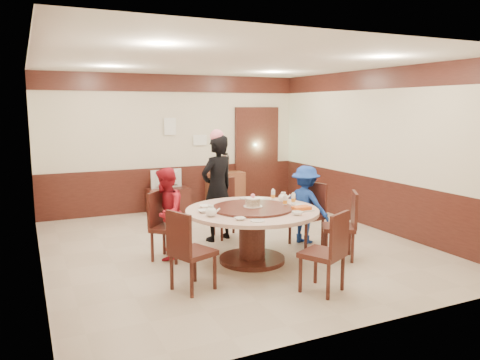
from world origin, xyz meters
name	(u,v)px	position (x,y,z in m)	size (l,w,h in m)	color
room	(234,178)	(0.01, 0.01, 1.08)	(6.00, 6.04, 2.84)	#C0B09A
banquet_table	(252,224)	(-0.06, -0.75, 0.53)	(1.84, 1.84, 0.78)	#3E1913
chair_0	(307,225)	(1.10, -0.38, 0.30)	(0.52, 0.52, 0.97)	#3E1913
chair_1	(227,219)	(0.14, 0.56, 0.30)	(0.45, 0.46, 0.97)	#3E1913
chair_2	(168,238)	(-1.09, -0.16, 0.30)	(0.62, 0.62, 0.97)	#3E1913
chair_3	(192,265)	(-1.16, -1.38, 0.30)	(0.58, 0.57, 0.97)	#3E1913
chair_4	(324,266)	(0.22, -2.08, 0.30)	(0.59, 0.60, 0.97)	#3E1913
chair_5	(340,238)	(1.14, -1.17, 0.30)	(0.61, 0.61, 0.97)	#3E1913
person_standing	(217,188)	(-0.08, 0.45, 0.85)	(0.62, 0.41, 1.71)	black
person_red	(166,213)	(-1.10, -0.10, 0.65)	(0.63, 0.49, 1.31)	#AB1624
person_blue	(305,205)	(1.13, -0.27, 0.62)	(0.80, 0.46, 1.23)	#173996
birthday_cake	(253,202)	(-0.03, -0.73, 0.84)	(0.26, 0.26, 0.18)	white
teapot_left	(211,212)	(-0.73, -0.93, 0.81)	(0.17, 0.15, 0.13)	white
teapot_right	(283,198)	(0.59, -0.50, 0.81)	(0.17, 0.15, 0.13)	white
bowl_0	(205,207)	(-0.62, -0.42, 0.77)	(0.17, 0.17, 0.04)	white
bowl_1	(297,213)	(0.32, -1.32, 0.77)	(0.15, 0.15, 0.05)	white
bowl_2	(240,219)	(-0.48, -1.26, 0.77)	(0.13, 0.13, 0.03)	white
bowl_3	(296,205)	(0.58, -0.88, 0.77)	(0.14, 0.14, 0.04)	white
bowl_4	(203,211)	(-0.74, -0.67, 0.77)	(0.15, 0.15, 0.04)	white
bowl_5	(244,199)	(0.10, -0.17, 0.77)	(0.14, 0.14, 0.04)	white
saucer_near	(258,221)	(-0.31, -1.40, 0.76)	(0.18, 0.18, 0.01)	white
saucer_far	(264,200)	(0.39, -0.25, 0.76)	(0.18, 0.18, 0.01)	white
shrimp_platter	(301,209)	(0.50, -1.14, 0.78)	(0.30, 0.20, 0.06)	white
bottle_0	(285,201)	(0.43, -0.81, 0.83)	(0.06, 0.06, 0.16)	white
bottle_1	(293,199)	(0.61, -0.74, 0.83)	(0.06, 0.06, 0.16)	white
bottle_2	(273,195)	(0.49, -0.36, 0.83)	(0.06, 0.06, 0.16)	white
tv_stand	(168,200)	(-0.24, 2.75, 0.25)	(0.85, 0.45, 0.50)	#3E1913
television	(168,179)	(-0.24, 2.75, 0.69)	(0.67, 0.09, 0.38)	gray
side_cabinet	(225,189)	(1.05, 2.78, 0.38)	(0.80, 0.40, 0.75)	brown
thermos	(226,164)	(1.06, 2.78, 0.94)	(0.15, 0.15, 0.38)	silver
notice_left	(170,126)	(-0.10, 2.96, 1.75)	(0.25, 0.00, 0.35)	white
notice_right	(200,140)	(0.55, 2.96, 1.45)	(0.30, 0.00, 0.22)	white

